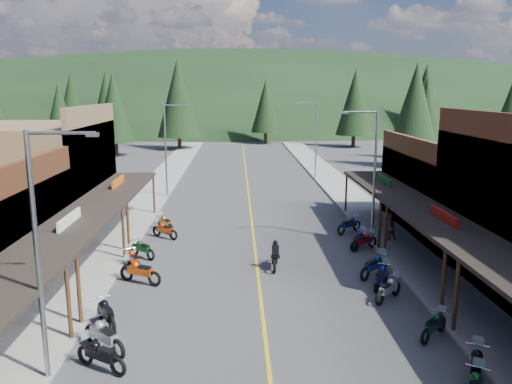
{
  "coord_description": "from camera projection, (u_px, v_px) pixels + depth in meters",
  "views": [
    {
      "loc": [
        -1.01,
        -20.68,
        9.12
      ],
      "look_at": [
        0.14,
        9.2,
        3.0
      ],
      "focal_mm": 35.0,
      "sensor_mm": 36.0,
      "label": 1
    }
  ],
  "objects": [
    {
      "name": "pine_10",
      "position": [
        114.0,
        107.0,
        69.02
      ],
      "size": [
        5.38,
        5.38,
        11.6
      ],
      "color": "black",
      "rests_on": "ground"
    },
    {
      "name": "bike_east_6",
      "position": [
        434.0,
        325.0,
        18.57
      ],
      "size": [
        1.81,
        1.76,
        1.08
      ],
      "primitive_type": null,
      "rotation": [
        0.0,
        0.0,
        -0.81
      ],
      "color": "#0B3724",
      "rests_on": "ground"
    },
    {
      "name": "centerline",
      "position": [
        249.0,
        201.0,
        41.69
      ],
      "size": [
        0.15,
        90.0,
        0.01
      ],
      "primitive_type": "cube",
      "color": "gold",
      "rests_on": "ground"
    },
    {
      "name": "bike_west_11",
      "position": [
        165.0,
        229.0,
        31.18
      ],
      "size": [
        2.04,
        1.78,
        1.17
      ],
      "primitive_type": null,
      "rotation": [
        0.0,
        0.0,
        0.92
      ],
      "color": "#AF320C",
      "rests_on": "ground"
    },
    {
      "name": "bike_east_10",
      "position": [
        364.0,
        240.0,
        28.91
      ],
      "size": [
        2.08,
        1.64,
        1.16
      ],
      "primitive_type": null,
      "rotation": [
        0.0,
        0.0,
        -1.02
      ],
      "color": "maroon",
      "rests_on": "ground"
    },
    {
      "name": "streetlight_1",
      "position": [
        167.0,
        146.0,
        42.49
      ],
      "size": [
        2.16,
        0.18,
        8.0
      ],
      "color": "gray",
      "rests_on": "ground"
    },
    {
      "name": "bike_west_5",
      "position": [
        101.0,
        354.0,
        16.41
      ],
      "size": [
        2.15,
        1.69,
        1.2
      ],
      "primitive_type": null,
      "rotation": [
        0.0,
        0.0,
        1.02
      ],
      "color": "black",
      "rests_on": "ground"
    },
    {
      "name": "rider_on_bike",
      "position": [
        275.0,
        256.0,
        25.91
      ],
      "size": [
        0.92,
        2.15,
        1.59
      ],
      "rotation": [
        0.0,
        0.0,
        -0.11
      ],
      "color": "black",
      "rests_on": "ground"
    },
    {
      "name": "bike_east_8",
      "position": [
        381.0,
        276.0,
        23.35
      ],
      "size": [
        1.66,
        2.12,
        1.18
      ],
      "primitive_type": null,
      "rotation": [
        0.0,
        0.0,
        -0.55
      ],
      "color": "navy",
      "rests_on": "ground"
    },
    {
      "name": "pine_9",
      "position": [
        426.0,
        111.0,
        65.79
      ],
      "size": [
        4.93,
        4.93,
        10.8
      ],
      "color": "black",
      "rests_on": "ground"
    },
    {
      "name": "streetlight_2",
      "position": [
        372.0,
        171.0,
        29.31
      ],
      "size": [
        2.16,
        0.18,
        8.0
      ],
      "color": "gray",
      "rests_on": "ground"
    },
    {
      "name": "sidewalk_west",
      "position": [
        145.0,
        201.0,
        41.35
      ],
      "size": [
        3.4,
        94.0,
        0.15
      ],
      "primitive_type": "cube",
      "color": "gray",
      "rests_on": "ground"
    },
    {
      "name": "shop_west_3",
      "position": [
        38.0,
        179.0,
        31.95
      ],
      "size": [
        10.9,
        10.2,
        8.2
      ],
      "color": "brown",
      "rests_on": "ground"
    },
    {
      "name": "pine_1",
      "position": [
        107.0,
        101.0,
        88.28
      ],
      "size": [
        5.88,
        5.88,
        12.5
      ],
      "color": "black",
      "rests_on": "ground"
    },
    {
      "name": "pine_3",
      "position": [
        266.0,
        106.0,
        85.58
      ],
      "size": [
        5.04,
        5.04,
        11.0
      ],
      "color": "black",
      "rests_on": "ground"
    },
    {
      "name": "pine_11",
      "position": [
        415.0,
        107.0,
        58.63
      ],
      "size": [
        5.82,
        5.82,
        12.4
      ],
      "color": "black",
      "rests_on": "ground"
    },
    {
      "name": "pine_2",
      "position": [
        178.0,
        98.0,
        76.91
      ],
      "size": [
        6.72,
        6.72,
        14.0
      ],
      "color": "black",
      "rests_on": "ground"
    },
    {
      "name": "bike_east_5",
      "position": [
        476.0,
        365.0,
        15.67
      ],
      "size": [
        1.65,
        2.28,
        1.25
      ],
      "primitive_type": null,
      "rotation": [
        0.0,
        0.0,
        -0.48
      ],
      "color": "black",
      "rests_on": "ground"
    },
    {
      "name": "bike_west_9",
      "position": [
        133.0,
        259.0,
        25.72
      ],
      "size": [
        1.6,
        2.13,
        1.17
      ],
      "primitive_type": null,
      "rotation": [
        0.0,
        0.0,
        0.51
      ],
      "color": "#C4390E",
      "rests_on": "ground"
    },
    {
      "name": "bike_east_7",
      "position": [
        388.0,
        288.0,
        21.94
      ],
      "size": [
        1.91,
        1.88,
        1.15
      ],
      "primitive_type": null,
      "rotation": [
        0.0,
        0.0,
        -0.8
      ],
      "color": "#A8A7AD",
      "rests_on": "ground"
    },
    {
      "name": "pine_5",
      "position": [
        425.0,
        96.0,
        92.28
      ],
      "size": [
        6.72,
        6.72,
        14.0
      ],
      "color": "black",
      "rests_on": "ground"
    },
    {
      "name": "pedestrian_east_b",
      "position": [
        390.0,
        226.0,
        30.31
      ],
      "size": [
        0.93,
        0.67,
        1.73
      ],
      "primitive_type": "imported",
      "rotation": [
        0.0,
        0.0,
        3.38
      ],
      "color": "brown",
      "rests_on": "sidewalk_east"
    },
    {
      "name": "bike_west_12",
      "position": [
        165.0,
        222.0,
        32.66
      ],
      "size": [
        1.75,
        2.19,
        1.23
      ],
      "primitive_type": null,
      "rotation": [
        0.0,
        0.0,
        0.57
      ],
      "color": "#99590A",
      "rests_on": "ground"
    },
    {
      "name": "ground",
      "position": [
        261.0,
        300.0,
        22.11
      ],
      "size": [
        220.0,
        220.0,
        0.0
      ],
      "primitive_type": "plane",
      "color": "#38383A",
      "rests_on": "ground"
    },
    {
      "name": "bike_west_8",
      "position": [
        140.0,
        271.0,
        23.83
      ],
      "size": [
        2.39,
        1.72,
        1.31
      ],
      "primitive_type": null,
      "rotation": [
        0.0,
        0.0,
        1.1
      ],
      "color": "#B4400C",
      "rests_on": "ground"
    },
    {
      "name": "sidewalk_east",
      "position": [
        352.0,
        200.0,
        42.0
      ],
      "size": [
        3.4,
        94.0,
        0.15
      ],
      "primitive_type": "cube",
      "color": "gray",
      "rests_on": "ground"
    },
    {
      "name": "bike_west_6",
      "position": [
        104.0,
        335.0,
        17.57
      ],
      "size": [
        2.23,
        2.16,
        1.33
      ],
      "primitive_type": null,
      "rotation": [
        0.0,
        0.0,
        0.82
      ],
      "color": "gray",
      "rests_on": "ground"
    },
    {
      "name": "bike_west_7",
      "position": [
        106.0,
        312.0,
        19.51
      ],
      "size": [
        1.69,
        2.19,
        1.21
      ],
      "primitive_type": null,
      "rotation": [
        0.0,
        0.0,
        0.53
      ],
      "color": "black",
      "rests_on": "ground"
    },
    {
      "name": "bike_east_12",
      "position": [
        349.0,
        224.0,
        32.34
      ],
      "size": [
        2.14,
        1.85,
        1.22
      ],
      "primitive_type": null,
      "rotation": [
        0.0,
        0.0,
        -0.93
      ],
      "color": "navy",
      "rests_on": "ground"
    },
    {
      "name": "streetlight_3",
      "position": [
        315.0,
        137.0,
        50.85
      ],
      "size": [
        2.16,
        0.18,
        8.0
      ],
      "color": "gray",
      "rests_on": "ground"
    },
    {
      "name": "pine_6",
      "position": [
        511.0,
        106.0,
        85.2
      ],
      "size": [
        5.04,
        5.04,
        11.0
      ],
      "color": "black",
      "rests_on": "ground"
    },
    {
      "name": "bike_west_10",
      "position": [
        142.0,
        248.0,
        27.54
      ],
      "size": [
        1.92,
        1.86,
        1.15
      ],
      "primitive_type": null,
      "rotation": [
        0.0,
        0.0,
        0.82
      ],
      "color": "#0D4218",
      "rests_on": "ground"
    },
    {
      "name": "streetlight_0",
      "position": [
        41.0,
        247.0,
        15.08
      ],
      "size": [
        2.16,
        0.18,
        8.0
      ],
      "color": "gray",
      "rests_on": "ground"
    },
    {
      "name": "shop_east_3",
      "position": [
        459.0,
        191.0,
        33.18
      ],
      "size": [
        10.9,
        10.2,
        6.2
      ],
      "color": "#4C2D16",
      "rests_on": "ground"
    },
    {
      "name": "bike_east_11",
      "position": [
        358.0,
        238.0,
        29.33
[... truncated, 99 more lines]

